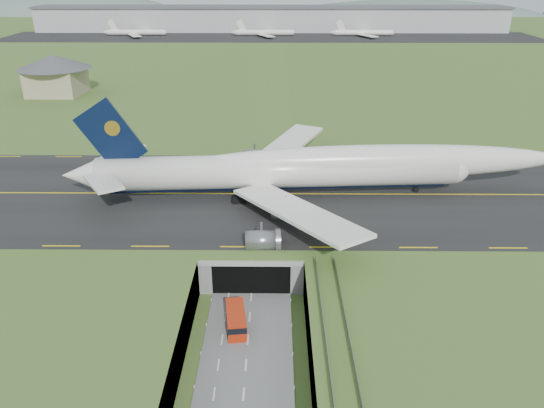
{
  "coord_description": "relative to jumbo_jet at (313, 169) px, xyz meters",
  "views": [
    {
      "loc": [
        3.81,
        -60.61,
        46.69
      ],
      "look_at": [
        3.06,
        20.0,
        9.92
      ],
      "focal_mm": 35.0,
      "sensor_mm": 36.0,
      "label": 1
    }
  ],
  "objects": [
    {
      "name": "ground",
      "position": [
        -10.72,
        -32.79,
        -11.39
      ],
      "size": [
        900.0,
        900.0,
        0.0
      ],
      "primitive_type": "plane",
      "color": "#446327",
      "rests_on": "ground"
    },
    {
      "name": "airfield_deck",
      "position": [
        -10.72,
        -32.79,
        -8.39
      ],
      "size": [
        800.0,
        800.0,
        6.0
      ],
      "primitive_type": "cube",
      "color": "gray",
      "rests_on": "ground"
    },
    {
      "name": "trench_road",
      "position": [
        -10.72,
        -40.29,
        -11.29
      ],
      "size": [
        12.0,
        75.0,
        0.2
      ],
      "primitive_type": "cube",
      "color": "slate",
      "rests_on": "ground"
    },
    {
      "name": "taxiway",
      "position": [
        -10.72,
        0.21,
        -5.3
      ],
      "size": [
        800.0,
        44.0,
        0.18
      ],
      "primitive_type": "cube",
      "color": "black",
      "rests_on": "airfield_deck"
    },
    {
      "name": "tunnel_portal",
      "position": [
        -10.72,
        -16.08,
        -8.05
      ],
      "size": [
        17.0,
        22.3,
        6.0
      ],
      "color": "gray",
      "rests_on": "ground"
    },
    {
      "name": "guideway",
      "position": [
        0.28,
        -51.9,
        -6.06
      ],
      "size": [
        3.0,
        53.0,
        7.05
      ],
      "color": "#A8A8A3",
      "rests_on": "ground"
    },
    {
      "name": "jumbo_jet",
      "position": [
        0.0,
        0.0,
        0.0
      ],
      "size": [
        93.91,
        60.42,
        20.03
      ],
      "rotation": [
        0.0,
        0.0,
        0.07
      ],
      "color": "white",
      "rests_on": "ground"
    },
    {
      "name": "shuttle_tram",
      "position": [
        -12.5,
        -33.17,
        -9.83
      ],
      "size": [
        3.47,
        7.15,
        2.82
      ],
      "rotation": [
        0.0,
        0.0,
        0.13
      ],
      "color": "#B7260C",
      "rests_on": "ground"
    },
    {
      "name": "service_building",
      "position": [
        -81.04,
        85.04,
        2.34
      ],
      "size": [
        24.53,
        24.53,
        13.04
      ],
      "rotation": [
        0.0,
        0.0,
        -0.03
      ],
      "color": "tan",
      "rests_on": "ground"
    },
    {
      "name": "cargo_terminal",
      "position": [
        -10.82,
        266.62,
        2.57
      ],
      "size": [
        320.0,
        67.0,
        15.6
      ],
      "color": "#B2B2B2",
      "rests_on": "ground"
    },
    {
      "name": "distant_hills",
      "position": [
        53.66,
        397.21,
        -15.39
      ],
      "size": [
        700.0,
        91.0,
        60.0
      ],
      "color": "#51615B",
      "rests_on": "ground"
    }
  ]
}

